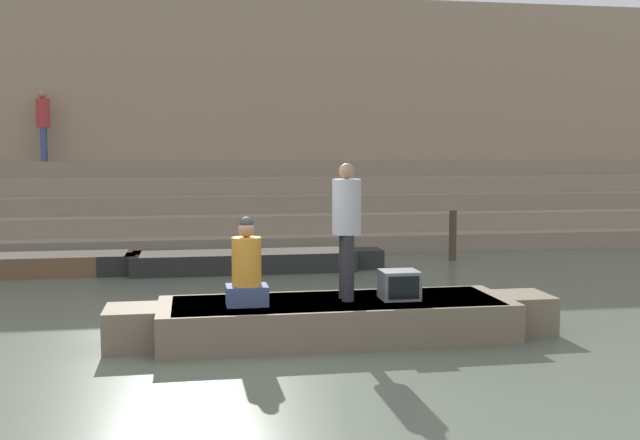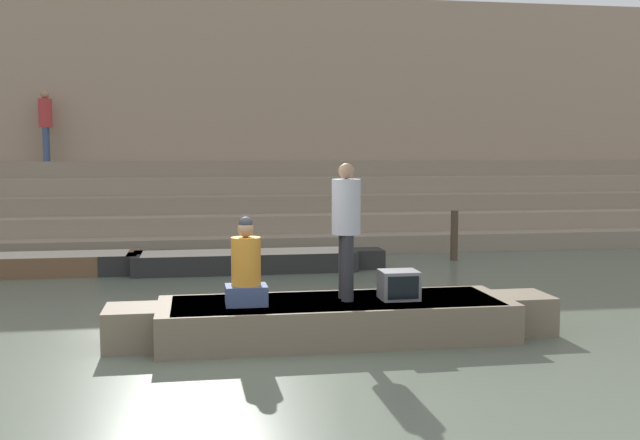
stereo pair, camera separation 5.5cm
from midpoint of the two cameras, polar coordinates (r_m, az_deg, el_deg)
name	(u,v)px [view 2 (the right image)]	position (r m, az deg, el deg)	size (l,w,h in m)	color
ground_plane	(224,353)	(8.92, -7.18, -10.01)	(120.00, 120.00, 0.00)	#566051
ghat_steps	(207,214)	(18.99, -8.53, 0.44)	(36.00, 3.98, 2.08)	gray
back_wall	(204,119)	(20.99, -8.73, 7.65)	(34.20, 1.28, 6.52)	tan
rowboat_main	(336,318)	(9.44, 1.38, -7.50)	(5.63, 1.51, 0.49)	#756651
person_standing	(346,222)	(9.31, 2.17, -0.13)	(0.36, 0.36, 1.71)	#28282D
person_rowing	(246,270)	(9.09, -5.48, -3.83)	(0.50, 0.39, 1.08)	#3D4C75
tv_set	(399,285)	(9.49, 6.19, -4.94)	(0.47, 0.42, 0.36)	slate
moored_boat_shore	(6,264)	(15.40, -22.74, -3.13)	(6.29, 1.14, 0.38)	brown
moored_boat_distant	(245,261)	(14.76, -5.62, -3.10)	(5.52, 1.14, 0.38)	black
mooring_post	(454,235)	(16.34, 10.29, -1.16)	(0.16, 0.16, 1.07)	#473828
person_on_steps	(45,120)	(20.32, -20.11, 7.13)	(0.33, 0.33, 1.79)	#3D4C75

